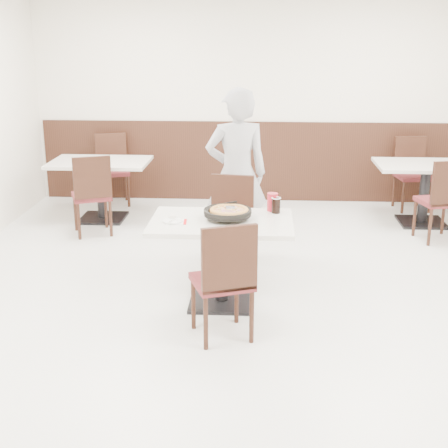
# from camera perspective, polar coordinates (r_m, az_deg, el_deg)

# --- Properties ---
(floor) EXTENTS (7.00, 7.00, 0.00)m
(floor) POSITION_cam_1_polar(r_m,az_deg,el_deg) (5.54, 2.24, -7.04)
(floor) COLOR silver
(floor) RESTS_ON ground
(wall_back) EXTENTS (6.00, 0.04, 2.80)m
(wall_back) POSITION_cam_1_polar(r_m,az_deg,el_deg) (8.60, 2.88, 11.33)
(wall_back) COLOR silver
(wall_back) RESTS_ON floor
(wall_front) EXTENTS (6.00, 0.04, 2.80)m
(wall_front) POSITION_cam_1_polar(r_m,az_deg,el_deg) (1.78, 0.22, -12.01)
(wall_front) COLOR silver
(wall_front) RESTS_ON floor
(wainscot_back) EXTENTS (5.90, 0.03, 1.10)m
(wainscot_back) POSITION_cam_1_polar(r_m,az_deg,el_deg) (8.71, 2.79, 5.74)
(wainscot_back) COLOR black
(wainscot_back) RESTS_ON floor
(main_table) EXTENTS (1.25, 0.87, 0.75)m
(main_table) POSITION_cam_1_polar(r_m,az_deg,el_deg) (5.38, -0.22, -3.49)
(main_table) COLOR silver
(main_table) RESTS_ON floor
(chair_near) EXTENTS (0.54, 0.54, 0.95)m
(chair_near) POSITION_cam_1_polar(r_m,az_deg,el_deg) (4.76, -0.21, -5.02)
(chair_near) COLOR black
(chair_near) RESTS_ON floor
(chair_far) EXTENTS (0.48, 0.48, 0.95)m
(chair_far) POSITION_cam_1_polar(r_m,az_deg,el_deg) (5.98, 0.42, -0.32)
(chair_far) COLOR black
(chair_far) RESTS_ON floor
(trivet) EXTENTS (0.13, 0.13, 0.04)m
(trivet) POSITION_cam_1_polar(r_m,az_deg,el_deg) (5.28, 0.25, 0.61)
(trivet) COLOR black
(trivet) RESTS_ON main_table
(pizza_pan) EXTENTS (0.42, 0.42, 0.01)m
(pizza_pan) POSITION_cam_1_polar(r_m,az_deg,el_deg) (5.27, 0.33, 0.86)
(pizza_pan) COLOR black
(pizza_pan) RESTS_ON trivet
(pizza) EXTENTS (0.35, 0.35, 0.02)m
(pizza) POSITION_cam_1_polar(r_m,az_deg,el_deg) (5.27, 0.48, 1.06)
(pizza) COLOR #DD9E4F
(pizza) RESTS_ON pizza_pan
(pizza_server) EXTENTS (0.09, 0.10, 0.00)m
(pizza_server) POSITION_cam_1_polar(r_m,az_deg,el_deg) (5.30, 0.59, 1.53)
(pizza_server) COLOR white
(pizza_server) RESTS_ON pizza
(napkin) EXTENTS (0.16, 0.16, 0.00)m
(napkin) POSITION_cam_1_polar(r_m,az_deg,el_deg) (5.22, -4.40, 0.21)
(napkin) COLOR white
(napkin) RESTS_ON main_table
(side_plate) EXTENTS (0.18, 0.18, 0.01)m
(side_plate) POSITION_cam_1_polar(r_m,az_deg,el_deg) (5.22, -4.73, 0.28)
(side_plate) COLOR white
(side_plate) RESTS_ON napkin
(fork) EXTENTS (0.06, 0.17, 0.00)m
(fork) POSITION_cam_1_polar(r_m,az_deg,el_deg) (5.22, -4.74, 0.36)
(fork) COLOR white
(fork) RESTS_ON side_plate
(cola_glass) EXTENTS (0.08, 0.08, 0.13)m
(cola_glass) POSITION_cam_1_polar(r_m,az_deg,el_deg) (5.47, 4.78, 1.68)
(cola_glass) COLOR black
(cola_glass) RESTS_ON main_table
(red_cup) EXTENTS (0.10, 0.10, 0.16)m
(red_cup) POSITION_cam_1_polar(r_m,az_deg,el_deg) (5.53, 4.46, 2.02)
(red_cup) COLOR #AC1826
(red_cup) RESTS_ON main_table
(diner_person) EXTENTS (0.72, 0.56, 1.76)m
(diner_person) POSITION_cam_1_polar(r_m,az_deg,el_deg) (6.39, 1.17, 4.56)
(diner_person) COLOR #B1B2B6
(diner_person) RESTS_ON floor
(bg_table_left) EXTENTS (1.27, 0.90, 0.75)m
(bg_table_left) POSITION_cam_1_polar(r_m,az_deg,el_deg) (7.95, -11.13, 3.04)
(bg_table_left) COLOR silver
(bg_table_left) RESTS_ON floor
(bg_chair_left_near) EXTENTS (0.55, 0.55, 0.95)m
(bg_chair_left_near) POSITION_cam_1_polar(r_m,az_deg,el_deg) (7.38, -12.03, 2.69)
(bg_chair_left_near) COLOR black
(bg_chair_left_near) RESTS_ON floor
(bg_chair_left_far) EXTENTS (0.53, 0.53, 0.95)m
(bg_chair_left_far) POSITION_cam_1_polar(r_m,az_deg,el_deg) (8.61, -10.12, 4.85)
(bg_chair_left_far) COLOR black
(bg_chair_left_far) RESTS_ON floor
(bg_table_right) EXTENTS (1.27, 0.91, 0.75)m
(bg_table_right) POSITION_cam_1_polar(r_m,az_deg,el_deg) (8.01, 17.82, 2.63)
(bg_table_right) COLOR silver
(bg_table_right) RESTS_ON floor
(bg_chair_right_near) EXTENTS (0.51, 0.51, 0.95)m
(bg_chair_right_near) POSITION_cam_1_polar(r_m,az_deg,el_deg) (7.39, 19.06, 2.14)
(bg_chair_right_near) COLOR black
(bg_chair_right_near) RESTS_ON floor
(bg_chair_right_far) EXTENTS (0.47, 0.47, 0.95)m
(bg_chair_right_far) POSITION_cam_1_polar(r_m,az_deg,el_deg) (8.59, 16.92, 4.34)
(bg_chair_right_far) COLOR black
(bg_chair_right_far) RESTS_ON floor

